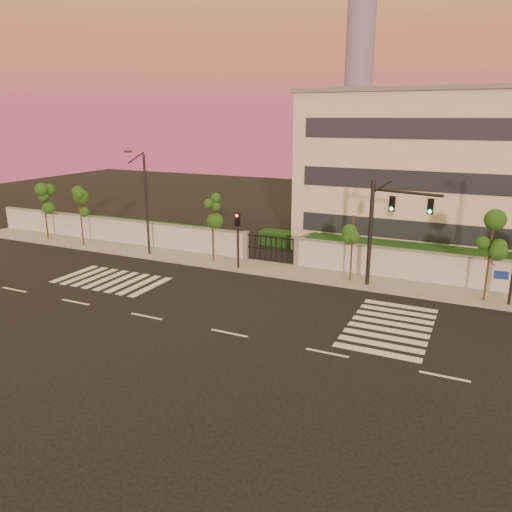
# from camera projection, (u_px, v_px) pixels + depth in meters

# --- Properties ---
(ground) EXTENTS (120.00, 120.00, 0.00)m
(ground) POSITION_uv_depth(u_px,v_px,m) (229.00, 333.00, 24.52)
(ground) COLOR black
(ground) RESTS_ON ground
(sidewalk) EXTENTS (60.00, 3.00, 0.15)m
(sidewalk) POSITION_uv_depth(u_px,v_px,m) (303.00, 273.00, 33.65)
(sidewalk) COLOR gray
(sidewalk) RESTS_ON ground
(perimeter_wall) EXTENTS (60.00, 0.36, 2.20)m
(perimeter_wall) POSITION_uv_depth(u_px,v_px,m) (312.00, 254.00, 34.65)
(perimeter_wall) COLOR #AEB1B5
(perimeter_wall) RESTS_ON ground
(hedge_row) EXTENTS (41.00, 4.25, 1.80)m
(hedge_row) POSITION_uv_depth(u_px,v_px,m) (338.00, 250.00, 36.67)
(hedge_row) COLOR #103817
(hedge_row) RESTS_ON ground
(institutional_building) EXTENTS (24.40, 12.40, 12.25)m
(institutional_building) POSITION_uv_depth(u_px,v_px,m) (466.00, 172.00, 38.33)
(institutional_building) COLOR beige
(institutional_building) RESTS_ON ground
(distant_skyscraper) EXTENTS (16.00, 16.00, 118.00)m
(distant_skyscraper) POSITION_uv_depth(u_px,v_px,m) (361.00, 20.00, 278.41)
(distant_skyscraper) COLOR slate
(distant_skyscraper) RESTS_ON ground
(road_markings) EXTENTS (57.00, 7.62, 0.02)m
(road_markings) POSITION_uv_depth(u_px,v_px,m) (236.00, 303.00, 28.44)
(road_markings) COLOR silver
(road_markings) RESTS_ON ground
(street_tree_a) EXTENTS (1.55, 1.23, 4.80)m
(street_tree_a) POSITION_uv_depth(u_px,v_px,m) (44.00, 199.00, 42.06)
(street_tree_a) COLOR #382314
(street_tree_a) RESTS_ON ground
(street_tree_b) EXTENTS (1.46, 1.17, 4.66)m
(street_tree_b) POSITION_uv_depth(u_px,v_px,m) (80.00, 205.00, 39.96)
(street_tree_b) COLOR #382314
(street_tree_b) RESTS_ON ground
(street_tree_c) EXTENTS (1.44, 1.14, 5.13)m
(street_tree_c) POSITION_uv_depth(u_px,v_px,m) (213.00, 212.00, 35.37)
(street_tree_c) COLOR #382314
(street_tree_c) RESTS_ON ground
(street_tree_d) EXTENTS (1.33, 1.06, 4.39)m
(street_tree_d) POSITION_uv_depth(u_px,v_px,m) (353.00, 233.00, 31.16)
(street_tree_d) COLOR #382314
(street_tree_d) RESTS_ON ground
(street_tree_e) EXTENTS (1.52, 1.21, 5.42)m
(street_tree_e) POSITION_uv_depth(u_px,v_px,m) (493.00, 235.00, 27.50)
(street_tree_e) COLOR #382314
(street_tree_e) RESTS_ON ground
(traffic_signal_main) EXTENTS (4.18, 1.19, 6.68)m
(traffic_signal_main) POSITION_uv_depth(u_px,v_px,m) (385.00, 222.00, 29.80)
(traffic_signal_main) COLOR black
(traffic_signal_main) RESTS_ON ground
(traffic_signal_secondary) EXTENTS (0.32, 0.33, 4.13)m
(traffic_signal_secondary) POSITION_uv_depth(u_px,v_px,m) (238.00, 233.00, 33.95)
(traffic_signal_secondary) COLOR black
(traffic_signal_secondary) RESTS_ON ground
(streetlight_west) EXTENTS (0.48, 1.93, 8.01)m
(streetlight_west) POSITION_uv_depth(u_px,v_px,m) (145.00, 200.00, 36.92)
(streetlight_west) COLOR black
(streetlight_west) RESTS_ON ground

